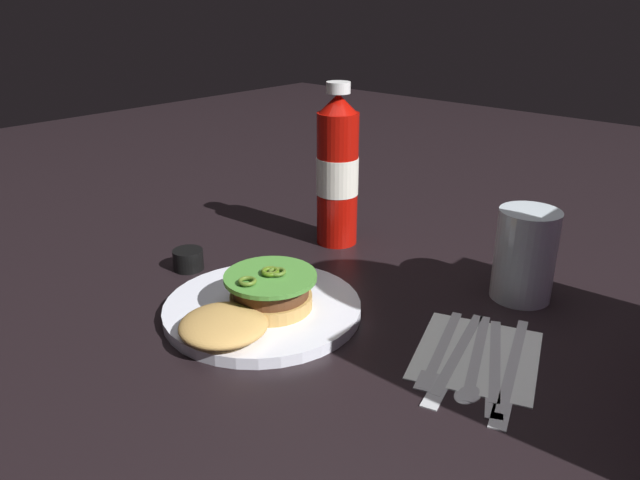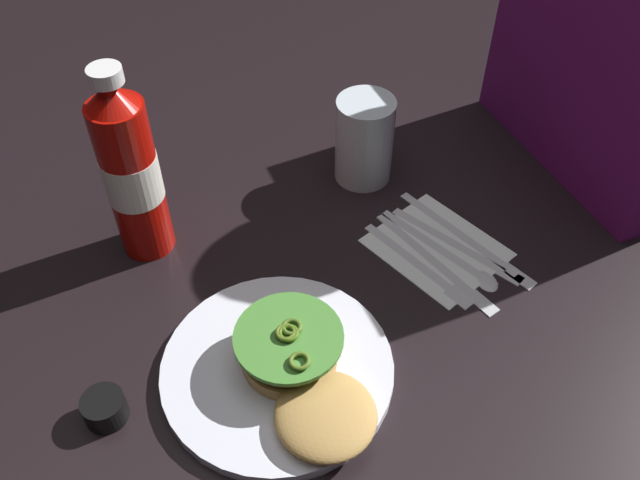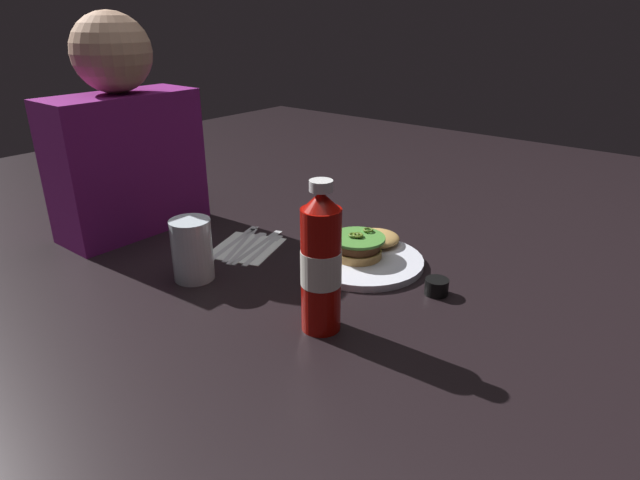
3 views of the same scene
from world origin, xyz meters
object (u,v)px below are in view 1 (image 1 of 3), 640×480
table_knife (453,360)px  burger_sandwich (254,303)px  ketchup_bottle (337,172)px  fork_utensil (439,352)px  napkin (477,354)px  spoon_utensil (474,365)px  steak_knife (495,368)px  butter_knife (510,372)px  condiment_cup (188,260)px  dinner_plate (263,308)px  water_glass (525,255)px

table_knife → burger_sandwich: bearing=-67.0°
ketchup_bottle → fork_utensil: ketchup_bottle is taller
napkin → spoon_utensil: size_ratio=0.87×
burger_sandwich → steak_knife: 0.29m
fork_utensil → butter_knife: 0.08m
fork_utensil → condiment_cup: bearing=-83.1°
condiment_cup → table_knife: condiment_cup is taller
table_knife → ketchup_bottle: bearing=-119.1°
condiment_cup → butter_knife: size_ratio=0.21×
napkin → table_knife: 0.04m
dinner_plate → ketchup_bottle: ketchup_bottle is taller
steak_knife → condiment_cup: bearing=-82.2°
dinner_plate → condiment_cup: 0.19m
condiment_cup → napkin: (-0.08, 0.44, -0.01)m
condiment_cup → table_knife: bearing=96.4°
condiment_cup → steak_knife: size_ratio=0.25×
table_knife → butter_knife: size_ratio=0.96×
ketchup_bottle → dinner_plate: bearing=19.2°
burger_sandwich → condiment_cup: bearing=-103.5°
spoon_utensil → water_glass: bearing=-168.8°
dinner_plate → condiment_cup: (-0.02, -0.18, 0.01)m
butter_knife → table_knife: bearing=-71.2°
dinner_plate → fork_utensil: bearing=106.8°
burger_sandwich → water_glass: (-0.30, 0.21, 0.03)m
napkin → butter_knife: (0.01, 0.05, 0.00)m
dinner_plate → ketchup_bottle: (-0.25, -0.09, 0.11)m
ketchup_bottle → spoon_utensil: ketchup_bottle is taller
water_glass → napkin: water_glass is taller
fork_utensil → napkin: bearing=134.0°
spoon_utensil → butter_knife: 0.04m
dinner_plate → table_knife: (-0.07, 0.25, -0.00)m
fork_utensil → table_knife: 0.02m
napkin → spoon_utensil: bearing=22.0°
steak_knife → butter_knife: 0.02m
dinner_plate → spoon_utensil: bearing=105.0°
ketchup_bottle → fork_utensil: (0.18, 0.31, -0.12)m
napkin → butter_knife: 0.05m
burger_sandwich → dinner_plate: bearing=-148.8°
water_glass → fork_utensil: (0.20, -0.00, -0.06)m
dinner_plate → steak_knife: (-0.08, 0.29, -0.00)m
fork_utensil → spoon_utensil: size_ratio=0.98×
water_glass → steak_knife: bearing=17.5°
condiment_cup → butter_knife: (-0.07, 0.49, -0.01)m
water_glass → fork_utensil: bearing=-1.2°
spoon_utensil → dinner_plate: bearing=-75.0°
burger_sandwich → ketchup_bottle: size_ratio=0.74×
condiment_cup → fork_utensil: 0.41m
dinner_plate → spoon_utensil: size_ratio=1.43×
ketchup_bottle → butter_knife: 0.44m
napkin → fork_utensil: (0.03, -0.03, 0.00)m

